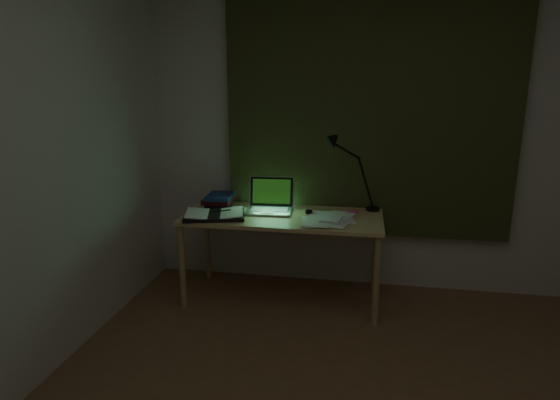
{
  "coord_description": "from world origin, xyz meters",
  "views": [
    {
      "loc": [
        -0.02,
        -1.71,
        1.64
      ],
      "look_at": [
        -0.6,
        1.48,
        0.82
      ],
      "focal_mm": 30.0,
      "sensor_mm": 36.0,
      "label": 1
    }
  ],
  "objects_px": {
    "laptop": "(269,196)",
    "desk_lamp": "(375,175)",
    "open_textbook": "(214,214)",
    "loose_papers": "(325,219)",
    "desk": "(283,257)",
    "book_stack": "(220,200)"
  },
  "relations": [
    {
      "from": "desk",
      "to": "desk_lamp",
      "type": "height_order",
      "value": "desk_lamp"
    },
    {
      "from": "book_stack",
      "to": "loose_papers",
      "type": "bearing_deg",
      "value": -15.55
    },
    {
      "from": "desk",
      "to": "open_textbook",
      "type": "height_order",
      "value": "open_textbook"
    },
    {
      "from": "laptop",
      "to": "book_stack",
      "type": "relative_size",
      "value": 1.5
    },
    {
      "from": "open_textbook",
      "to": "desk_lamp",
      "type": "distance_m",
      "value": 1.25
    },
    {
      "from": "open_textbook",
      "to": "loose_papers",
      "type": "distance_m",
      "value": 0.81
    },
    {
      "from": "laptop",
      "to": "book_stack",
      "type": "bearing_deg",
      "value": 161.97
    },
    {
      "from": "laptop",
      "to": "desk",
      "type": "bearing_deg",
      "value": -30.71
    },
    {
      "from": "desk",
      "to": "open_textbook",
      "type": "bearing_deg",
      "value": -164.8
    },
    {
      "from": "book_stack",
      "to": "desk_lamp",
      "type": "height_order",
      "value": "desk_lamp"
    },
    {
      "from": "open_textbook",
      "to": "loose_papers",
      "type": "relative_size",
      "value": 1.33
    },
    {
      "from": "laptop",
      "to": "desk_lamp",
      "type": "height_order",
      "value": "desk_lamp"
    },
    {
      "from": "loose_papers",
      "to": "desk",
      "type": "bearing_deg",
      "value": 168.03
    },
    {
      "from": "desk",
      "to": "loose_papers",
      "type": "distance_m",
      "value": 0.48
    },
    {
      "from": "laptop",
      "to": "open_textbook",
      "type": "xyz_separation_m",
      "value": [
        -0.37,
        -0.19,
        -0.11
      ]
    },
    {
      "from": "book_stack",
      "to": "desk_lamp",
      "type": "bearing_deg",
      "value": 4.05
    },
    {
      "from": "laptop",
      "to": "loose_papers",
      "type": "relative_size",
      "value": 1.19
    },
    {
      "from": "desk",
      "to": "open_textbook",
      "type": "xyz_separation_m",
      "value": [
        -0.49,
        -0.13,
        0.36
      ]
    },
    {
      "from": "open_textbook",
      "to": "loose_papers",
      "type": "xyz_separation_m",
      "value": [
        0.81,
        0.06,
        -0.01
      ]
    },
    {
      "from": "open_textbook",
      "to": "laptop",
      "type": "bearing_deg",
      "value": 12.41
    },
    {
      "from": "laptop",
      "to": "loose_papers",
      "type": "height_order",
      "value": "laptop"
    },
    {
      "from": "open_textbook",
      "to": "desk_lamp",
      "type": "bearing_deg",
      "value": 3.66
    }
  ]
}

